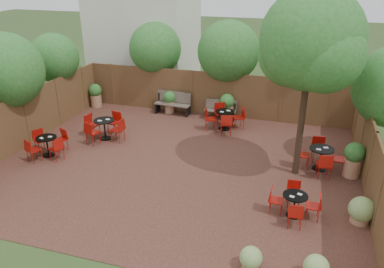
% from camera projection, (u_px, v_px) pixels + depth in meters
% --- Properties ---
extents(ground, '(80.00, 80.00, 0.00)m').
position_uv_depth(ground, '(177.00, 165.00, 13.23)').
color(ground, '#354F23').
rests_on(ground, ground).
extents(courtyard_paving, '(12.00, 10.00, 0.02)m').
position_uv_depth(courtyard_paving, '(177.00, 165.00, 13.23)').
color(courtyard_paving, '#3E2219').
rests_on(courtyard_paving, ground).
extents(fence_back, '(12.00, 0.08, 2.00)m').
position_uv_depth(fence_back, '(213.00, 94.00, 17.20)').
color(fence_back, brown).
rests_on(fence_back, ground).
extents(fence_left, '(0.08, 10.00, 2.00)m').
position_uv_depth(fence_left, '(26.00, 119.00, 14.42)').
color(fence_left, brown).
rests_on(fence_left, ground).
extents(fence_right, '(0.08, 10.00, 2.00)m').
position_uv_depth(fence_right, '(371.00, 163.00, 11.24)').
color(fence_right, brown).
rests_on(fence_right, ground).
extents(neighbour_building, '(5.00, 4.00, 8.00)m').
position_uv_depth(neighbour_building, '(144.00, 13.00, 19.80)').
color(neighbour_building, silver).
rests_on(neighbour_building, ground).
extents(overhang_foliage, '(16.00, 10.86, 2.79)m').
position_uv_depth(overhang_foliage, '(151.00, 66.00, 14.67)').
color(overhang_foliage, '#276922').
rests_on(overhang_foliage, ground).
extents(courtyard_tree, '(3.04, 2.99, 5.85)m').
position_uv_depth(courtyard_tree, '(311.00, 46.00, 10.99)').
color(courtyard_tree, black).
rests_on(courtyard_tree, courtyard_paving).
extents(park_bench_left, '(1.66, 0.63, 1.01)m').
position_uv_depth(park_bench_left, '(173.00, 103.00, 17.54)').
color(park_bench_left, brown).
rests_on(park_bench_left, courtyard_paving).
extents(park_bench_right, '(1.40, 0.53, 0.85)m').
position_uv_depth(park_bench_right, '(221.00, 109.00, 16.97)').
color(park_bench_right, brown).
rests_on(park_bench_right, courtyard_paving).
extents(bistro_tables, '(10.88, 6.90, 0.91)m').
position_uv_depth(bistro_tables, '(190.00, 142.00, 13.85)').
color(bistro_tables, black).
rests_on(bistro_tables, courtyard_paving).
extents(planters, '(11.92, 4.40, 1.17)m').
position_uv_depth(planters, '(205.00, 113.00, 16.06)').
color(planters, '#A57352').
rests_on(planters, courtyard_paving).
extents(low_shrubs, '(3.13, 3.14, 0.74)m').
position_uv_depth(low_shrubs, '(328.00, 235.00, 9.29)').
color(low_shrubs, '#A57352').
rests_on(low_shrubs, courtyard_paving).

